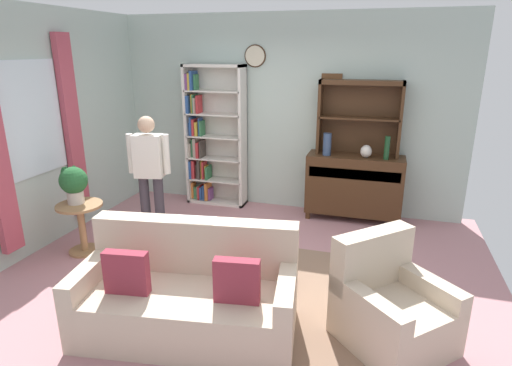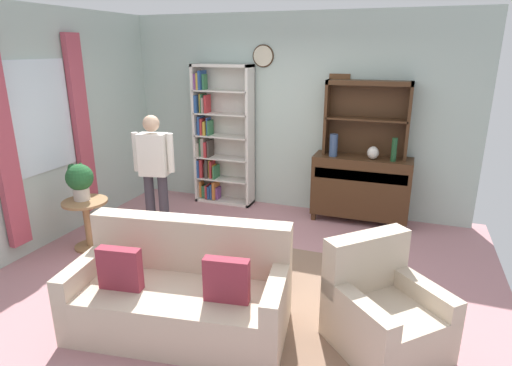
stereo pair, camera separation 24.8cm
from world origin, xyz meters
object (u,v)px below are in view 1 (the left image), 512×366
Objects in this scene: bookshelf at (211,139)px; coffee_table at (241,249)px; vase_tall at (327,144)px; book_stack at (252,244)px; couch_floral at (189,296)px; person_reading at (150,170)px; bottle_wine at (387,148)px; plant_stand at (82,223)px; vase_round at (366,151)px; sideboard_hutch at (360,107)px; potted_plant_large at (73,182)px; armchair_floral at (391,310)px; sideboard at (354,184)px.

coffee_table is (1.19, -2.13, -0.65)m from bookshelf.
book_stack is at bearing -102.11° from vase_tall.
bookshelf is at bearing 108.74° from couch_floral.
couch_floral reaches higher than book_stack.
bottle_wine is at bearing 25.32° from person_reading.
plant_stand reaches higher than coffee_table.
vase_round is 0.88× the size of book_stack.
vase_round is 0.55× the size of bottle_wine.
person_reading is 1.76m from book_stack.
person_reading is at bearing -147.57° from sideboard_hutch.
bookshelf is 3.26m from couch_floral.
coffee_table is at bearing -2.94° from potted_plant_large.
person_reading is at bearing -146.37° from vase_tall.
person_reading is (0.61, 0.58, 0.53)m from plant_stand.
armchair_floral is (0.11, -2.52, -0.78)m from bottle_wine.
sideboard is at bearing 68.78° from couch_floral.
vase_round is 2.67m from armchair_floral.
plant_stand is at bearing -136.29° from person_reading.
sideboard is 0.69m from vase_tall.
sideboard_hutch reaches higher than potted_plant_large.
sideboard is 1.63× the size of coffee_table.
potted_plant_large is 0.28× the size of person_reading.
sideboard_hutch is at bearing 34.15° from potted_plant_large.
sideboard_hutch is at bearing 69.47° from couch_floral.
potted_plant_large is at bearing 175.12° from book_stack.
sideboard reaches higher than plant_stand.
book_stack is at bearing -58.94° from bookshelf.
coffee_table is 0.20m from book_stack.
couch_floral is at bearing -168.84° from armchair_floral.
book_stack is (-1.33, 0.48, 0.18)m from armchair_floral.
bottle_wine is (0.39, -0.09, 0.56)m from sideboard.
couch_floral is (-1.14, -3.05, -1.25)m from sideboard_hutch.
plant_stand is at bearing 177.67° from coffee_table.
potted_plant_large is (-3.16, -1.88, -0.15)m from vase_round.
coffee_table is (-1.37, -1.96, -0.72)m from bottle_wine.
vase_round reaches higher than armchair_floral.
couch_floral is (1.02, -3.02, -0.70)m from bookshelf.
plant_stand is 0.75× the size of coffee_table.
bottle_wine is at bearing 29.26° from plant_stand.
person_reading is 8.08× the size of book_stack.
plant_stand is 1.99m from coffee_table.
vase_round reaches higher than plant_stand.
sideboard reaches higher than couch_floral.
couch_floral is (-1.27, -2.87, -0.69)m from vase_round.
plant_stand is 0.99m from person_reading.
plant_stand is at bearing -21.50° from potted_plant_large.
sideboard is 0.68× the size of couch_floral.
potted_plant_large is 2.12m from coffee_table.
book_stack is (2.13, -0.16, 0.09)m from plant_stand.
book_stack is at bearing 68.93° from couch_floral.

